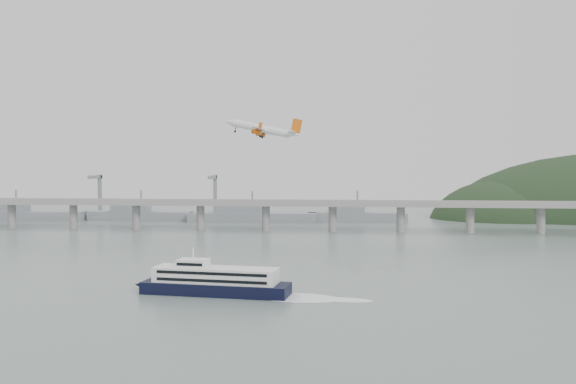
# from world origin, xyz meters

# --- Properties ---
(ground) EXTENTS (900.00, 900.00, 0.00)m
(ground) POSITION_xyz_m (0.00, 0.00, 0.00)
(ground) COLOR slate
(ground) RESTS_ON ground
(bridge) EXTENTS (800.00, 22.00, 23.90)m
(bridge) POSITION_xyz_m (-1.15, 200.00, 17.65)
(bridge) COLOR gray
(bridge) RESTS_ON ground
(distant_fleet) EXTENTS (453.00, 60.90, 40.00)m
(distant_fleet) POSITION_xyz_m (-155.36, 265.08, 6.22)
(distant_fleet) COLOR slate
(distant_fleet) RESTS_ON ground
(ferry) EXTENTS (94.74, 24.22, 17.88)m
(ferry) POSITION_xyz_m (-20.98, -22.32, 4.85)
(ferry) COLOR black
(ferry) RESTS_ON ground
(airliner) EXTENTS (43.17, 38.92, 12.03)m
(airliner) POSITION_xyz_m (-15.40, 73.90, 68.96)
(airliner) COLOR white
(airliner) RESTS_ON ground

